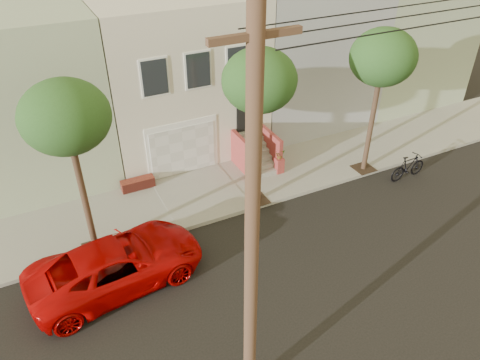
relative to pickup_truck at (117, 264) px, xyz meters
name	(u,v)px	position (x,y,z in m)	size (l,w,h in m)	color
ground	(284,272)	(5.10, -2.05, -0.78)	(90.00, 90.00, 0.00)	black
sidewalk	(220,190)	(5.10, 3.30, -0.71)	(40.00, 3.70, 0.15)	gray
house_row	(168,66)	(5.10, 9.14, 2.86)	(33.10, 11.70, 7.00)	beige
tree_left	(66,118)	(-0.40, 1.85, 4.47)	(2.70, 2.57, 6.30)	#2D2116
tree_mid	(259,82)	(6.10, 1.85, 4.47)	(2.70, 2.57, 6.30)	#2D2116
tree_right	(383,58)	(11.60, 1.85, 4.47)	(2.70, 2.57, 6.30)	#2D2116
pickup_truck	(117,264)	(0.00, 0.00, 0.00)	(2.60, 5.64, 1.57)	#BA0504
motorcycle	(408,167)	(12.95, 0.56, -0.20)	(0.54, 1.93, 1.16)	black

